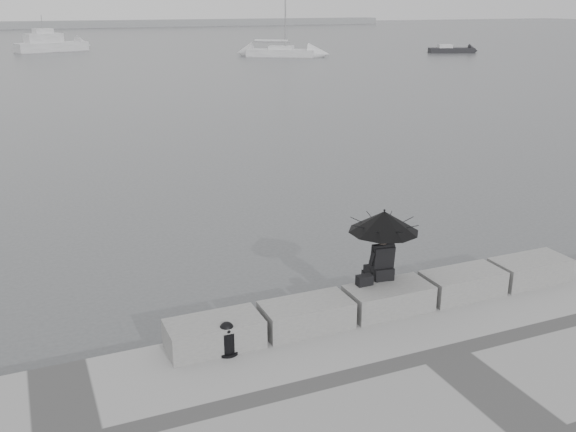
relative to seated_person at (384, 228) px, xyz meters
name	(u,v)px	position (x,y,z in m)	size (l,w,h in m)	color
ground	(375,324)	(-0.06, 0.06, -2.03)	(360.00, 360.00, 0.00)	#474A4C
stone_block_far_left	(214,334)	(-3.46, -0.39, -1.28)	(1.60, 0.80, 0.50)	slate
stone_block_left	(306,315)	(-1.76, -0.39, -1.28)	(1.60, 0.80, 0.50)	slate
stone_block_centre	(389,299)	(-0.06, -0.39, -1.28)	(1.60, 0.80, 0.50)	slate
stone_block_right	(463,284)	(1.64, -0.39, -1.28)	(1.60, 0.80, 0.50)	slate
stone_block_far_right	(529,270)	(3.34, -0.39, -1.28)	(1.60, 0.80, 0.50)	slate
seated_person	(384,228)	(0.00, 0.00, 0.00)	(1.33, 1.33, 1.39)	black
bag	(364,280)	(-0.46, -0.14, -0.94)	(0.30, 0.17, 0.19)	black
mooring_bollard	(227,341)	(-3.33, -0.67, -1.29)	(0.37, 0.37, 0.58)	black
sailboat_right	(281,52)	(22.92, 59.96, -1.51)	(7.76, 6.34, 12.90)	white
motor_cruiser	(51,44)	(-0.67, 78.68, -1.14)	(9.07, 5.22, 4.50)	white
small_motorboat	(451,50)	(44.26, 56.86, -1.71)	(5.69, 3.44, 1.10)	black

